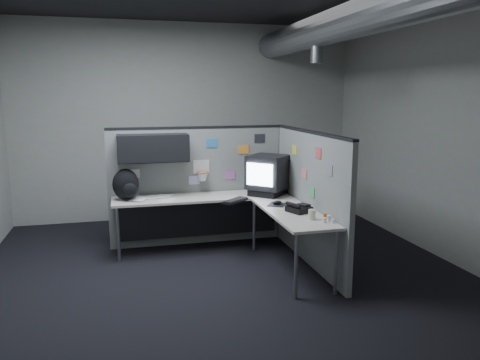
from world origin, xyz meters
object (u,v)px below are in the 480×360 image
object	(u,v)px
keyboard	(235,201)
backpack	(126,185)
desk	(224,209)
monitor	(268,175)
phone	(299,208)

from	to	relation	value
keyboard	backpack	xyz separation A→B (m)	(-1.31, 0.44, 0.18)
desk	keyboard	xyz separation A→B (m)	(0.11, -0.14, 0.13)
monitor	phone	world-z (taller)	monitor
keyboard	monitor	bearing A→B (deg)	33.03
desk	phone	size ratio (longest dim) A/B	7.54
monitor	keyboard	xyz separation A→B (m)	(-0.52, -0.31, -0.26)
backpack	keyboard	bearing A→B (deg)	-19.82
backpack	monitor	bearing A→B (deg)	-5.45
phone	backpack	xyz separation A→B (m)	(-1.90, 1.11, 0.15)
desk	keyboard	size ratio (longest dim) A/B	5.93
desk	keyboard	distance (m)	0.22
keyboard	backpack	distance (m)	1.40
desk	phone	xyz separation A→B (m)	(0.69, -0.81, 0.16)
keyboard	phone	distance (m)	0.89
phone	backpack	bearing A→B (deg)	137.40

